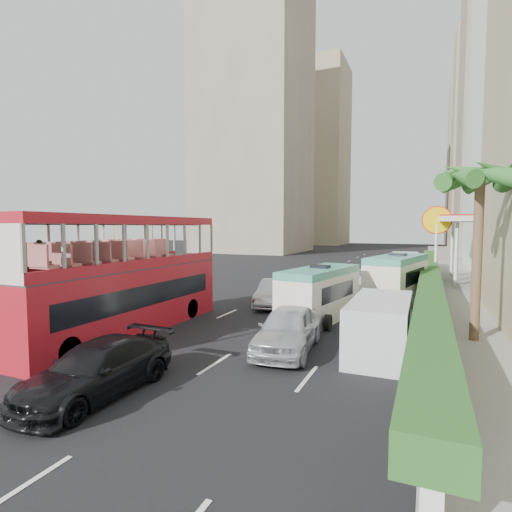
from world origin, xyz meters
The scene contains 19 objects.
ground_plane centered at (0.00, 0.00, 0.00)m, with size 200.00×200.00×0.00m, color black.
double_decker_bus centered at (-6.00, 0.00, 2.53)m, with size 2.50×11.00×5.06m, color #B21622.
car_silver_lane_a centered at (-2.06, 7.99, 0.00)m, with size 1.59×4.57×1.51m, color silver.
car_silver_lane_b centered at (1.38, 0.33, 0.00)m, with size 1.93×4.81×1.64m, color silver.
car_black centered at (-2.16, -5.42, 0.00)m, with size 2.00×4.91×1.43m, color black.
van_asset centered at (1.03, 17.28, 0.00)m, with size 2.23×4.84×1.35m, color silver.
minibus_near centered at (1.21, 5.67, 1.29)m, with size 1.94×5.81×2.57m, color silver.
minibus_far centered at (4.37, 12.06, 1.42)m, with size 2.14×6.41×2.84m, color silver.
panel_van_near centered at (4.54, 1.42, 0.99)m, with size 1.98×4.96×1.98m, color silver.
panel_van_far centered at (4.31, 24.35, 1.11)m, with size 2.23×5.56×2.23m, color silver.
sidewalk centered at (9.00, 25.00, 0.09)m, with size 6.00×120.00×0.18m, color #99968C.
kerb_wall centered at (6.20, 14.00, 0.68)m, with size 0.30×44.00×1.00m, color silver.
hedge centered at (6.20, 14.00, 1.53)m, with size 1.10×44.00×0.70m, color #2D6626.
palm_tree centered at (7.80, 4.00, 3.38)m, with size 0.36×0.36×6.40m, color brown.
shell_station centered at (10.00, 23.00, 2.75)m, with size 6.50×8.00×5.50m, color silver.
tower_far_a centered at (17.00, 82.00, 22.00)m, with size 14.00×14.00×44.00m, color tan.
tower_far_b centered at (17.00, 104.00, 20.00)m, with size 14.00×14.00×40.00m, color gray.
tower_left_a centered at (-24.00, 55.00, 26.00)m, with size 18.00×18.00×52.00m, color gray.
tower_left_b centered at (-22.00, 90.00, 23.00)m, with size 16.00×16.00×46.00m, color tan.
Camera 1 is at (6.06, -13.45, 4.60)m, focal length 28.00 mm.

